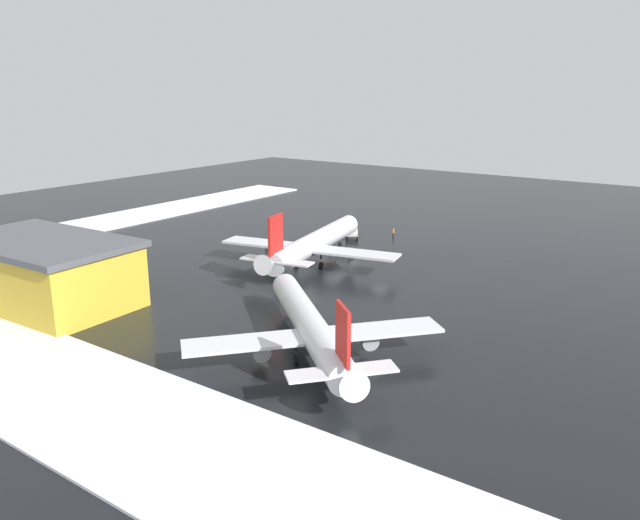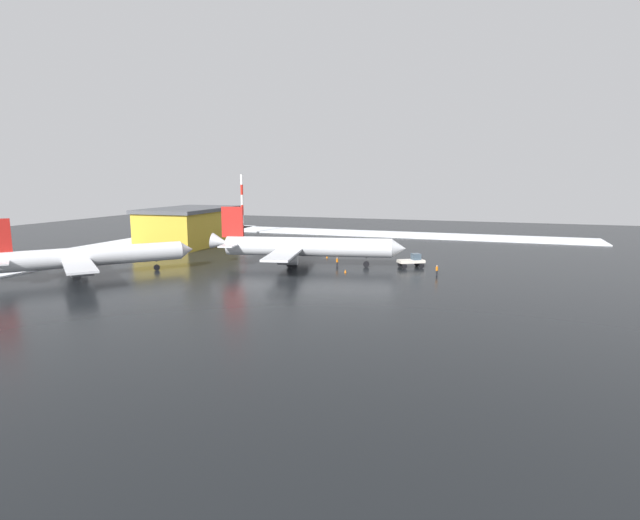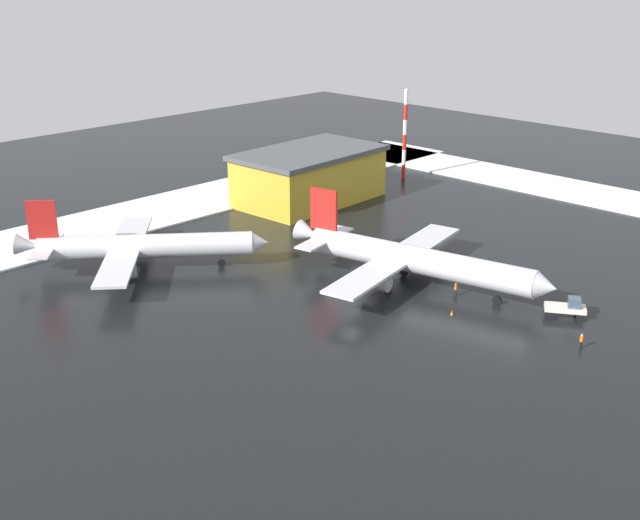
# 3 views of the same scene
# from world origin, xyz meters

# --- Properties ---
(ground_plane) EXTENTS (240.00, 240.00, 0.00)m
(ground_plane) POSITION_xyz_m (0.00, 0.00, 0.00)
(ground_plane) COLOR black
(snow_bank_far) EXTENTS (152.00, 16.00, 0.27)m
(snow_bank_far) POSITION_xyz_m (0.00, -50.00, 0.13)
(snow_bank_far) COLOR white
(snow_bank_far) RESTS_ON ground_plane
(snow_bank_left) EXTENTS (14.00, 116.00, 0.27)m
(snow_bank_left) POSITION_xyz_m (-67.00, 0.00, 0.13)
(snow_bank_left) COLOR white
(snow_bank_left) RESTS_ON ground_plane
(airplane_distant_tail) EXTENTS (29.63, 35.41, 10.58)m
(airplane_distant_tail) POSITION_xyz_m (-12.00, -0.66, 3.50)
(airplane_distant_tail) COLOR silver
(airplane_distant_tail) RESTS_ON ground_plane
(airplane_parked_starboard) EXTENTS (27.00, 25.08, 9.80)m
(airplane_parked_starboard) POSITION_xyz_m (8.56, -29.74, 3.24)
(airplane_parked_starboard) COLOR silver
(airplane_parked_starboard) RESTS_ON ground_plane
(pushback_tug) EXTENTS (4.30, 5.07, 2.50)m
(pushback_tug) POSITION_xyz_m (-16.64, 18.24, 1.28)
(pushback_tug) COLOR silver
(pushback_tug) RESTS_ON ground_plane
(ground_crew_mid_apron) EXTENTS (0.36, 0.36, 1.71)m
(ground_crew_mid_apron) POSITION_xyz_m (-10.41, 23.18, 0.97)
(ground_crew_mid_apron) COLOR black
(ground_crew_mid_apron) RESTS_ON ground_plane
(ground_crew_near_tug) EXTENTS (0.36, 0.36, 1.71)m
(ground_crew_near_tug) POSITION_xyz_m (-12.93, 5.43, 0.97)
(ground_crew_near_tug) COLOR black
(ground_crew_near_tug) RESTS_ON ground_plane
(cargo_hangar) EXTENTS (25.57, 15.98, 8.80)m
(cargo_hangar) POSITION_xyz_m (-29.83, -36.60, 4.44)
(cargo_hangar) COLOR gold
(cargo_hangar) RESTS_ON ground_plane
(traffic_cone_near_nose) EXTENTS (0.36, 0.36, 0.55)m
(traffic_cone_near_nose) POSITION_xyz_m (-8.05, 8.39, 0.28)
(traffic_cone_near_nose) COLOR orange
(traffic_cone_near_nose) RESTS_ON ground_plane
(traffic_cone_mid_line) EXTENTS (0.36, 0.36, 0.55)m
(traffic_cone_mid_line) POSITION_xyz_m (-21.95, 0.52, 0.28)
(traffic_cone_mid_line) COLOR orange
(traffic_cone_mid_line) RESTS_ON ground_plane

